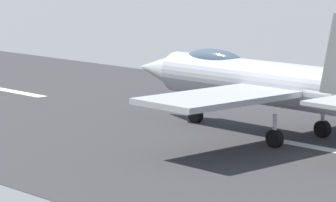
# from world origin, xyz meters

# --- Properties ---
(ground_plane) EXTENTS (400.00, 400.00, 0.00)m
(ground_plane) POSITION_xyz_m (0.00, 0.00, 0.00)
(ground_plane) COLOR slate
(runway_strip) EXTENTS (240.00, 26.00, 0.02)m
(runway_strip) POSITION_xyz_m (-0.02, 0.00, 0.01)
(runway_strip) COLOR #333234
(runway_strip) RESTS_ON ground
(fighter_jet) EXTENTS (16.06, 14.83, 5.65)m
(fighter_jet) POSITION_xyz_m (4.02, -0.45, 2.45)
(fighter_jet) COLOR #9E9FA5
(fighter_jet) RESTS_ON ground
(crew_person) EXTENTS (0.55, 0.50, 1.56)m
(crew_person) POSITION_xyz_m (17.52, -9.02, 0.78)
(crew_person) COLOR #1E2338
(crew_person) RESTS_ON ground
(marker_cone_mid) EXTENTS (0.44, 0.44, 0.55)m
(marker_cone_mid) POSITION_xyz_m (11.56, -12.64, 0.28)
(marker_cone_mid) COLOR orange
(marker_cone_mid) RESTS_ON ground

